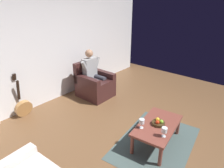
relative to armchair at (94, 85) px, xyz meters
The scene contains 10 objects.
ground_plane 2.13m from the armchair, 74.77° to the left, with size 6.99×6.99×0.00m, color brown.
wall_back 1.30m from the armchair, 51.30° to the right, with size 6.23×0.06×2.53m, color silver.
rug 2.30m from the armchair, 73.99° to the left, with size 1.74×1.19×0.01m, color #3F4F4D.
armchair is the anchor object (origin of this frame).
person_seated 0.34m from the armchair, 89.62° to the right, with size 0.64×0.58×1.23m.
coffee_table 2.28m from the armchair, 73.99° to the left, with size 1.11×0.71×0.40m.
guitar 1.78m from the armchair, 15.85° to the right, with size 0.37×0.26×0.97m.
wine_glass_near 2.57m from the armchair, 70.43° to the left, with size 0.09×0.09×0.16m.
wine_glass_far 2.22m from the armchair, 66.12° to the left, with size 0.09×0.09×0.17m.
fruit_bowl 2.29m from the armchair, 74.06° to the left, with size 0.22×0.22×0.11m.
Camera 1 is at (2.76, 1.39, 2.42)m, focal length 31.67 mm.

